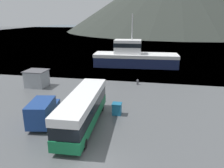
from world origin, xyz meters
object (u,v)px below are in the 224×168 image
(fishing_boat, at_px, (134,57))
(delivery_van, at_px, (43,111))
(storage_bin, at_px, (117,109))
(tour_bus, at_px, (83,108))
(dock_kiosk, at_px, (37,78))

(fishing_boat, bearing_deg, delivery_van, -16.08)
(storage_bin, bearing_deg, delivery_van, -153.09)
(tour_bus, bearing_deg, delivery_van, -178.99)
(fishing_boat, height_order, dock_kiosk, fishing_boat)
(tour_bus, xyz_separation_m, delivery_van, (-4.20, -0.27, -0.55))
(tour_bus, xyz_separation_m, storage_bin, (2.82, 3.30, -1.21))
(delivery_van, relative_size, dock_kiosk, 1.70)
(storage_bin, distance_m, dock_kiosk, 16.08)
(delivery_van, xyz_separation_m, dock_kiosk, (-7.06, 11.29, -0.04))
(delivery_van, relative_size, storage_bin, 4.15)
(tour_bus, height_order, delivery_van, tour_bus)
(delivery_van, height_order, dock_kiosk, dock_kiosk)
(tour_bus, height_order, storage_bin, tour_bus)
(storage_bin, xyz_separation_m, dock_kiosk, (-14.09, 7.72, 0.62))
(dock_kiosk, bearing_deg, delivery_van, -57.97)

